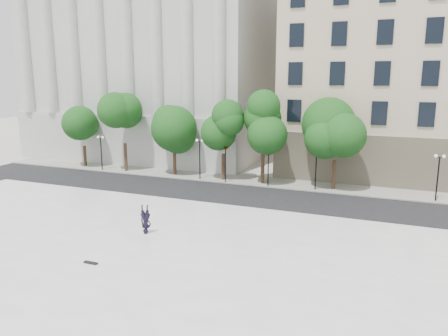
{
  "coord_description": "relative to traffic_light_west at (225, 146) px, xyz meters",
  "views": [
    {
      "loc": [
        13.57,
        -17.11,
        10.48
      ],
      "look_at": [
        2.82,
        10.0,
        4.32
      ],
      "focal_mm": 35.0,
      "sensor_mm": 36.0,
      "label": 1
    }
  ],
  "objects": [
    {
      "name": "street_trees",
      "position": [
        -3.17,
        1.11,
        1.44
      ],
      "size": [
        32.7,
        4.84,
        8.12
      ],
      "color": "#382619",
      "rests_on": "ground"
    },
    {
      "name": "building_west",
      "position": [
        -15.1,
        16.27,
        9.14
      ],
      "size": [
        31.5,
        27.65,
        25.6
      ],
      "color": "beige",
      "rests_on": "ground"
    },
    {
      "name": "lamp_posts",
      "position": [
        2.59,
        0.3,
        -0.86
      ],
      "size": [
        34.99,
        0.28,
        4.35
      ],
      "color": "black",
      "rests_on": "ground"
    },
    {
      "name": "skateboard",
      "position": [
        0.51,
        -21.44,
        -3.25
      ],
      "size": [
        0.83,
        0.21,
        0.09
      ],
      "primitive_type": "cube",
      "rotation": [
        0.0,
        0.0,
        0.0
      ],
      "color": "black",
      "rests_on": "plaza"
    },
    {
      "name": "far_sidewalk",
      "position": [
        1.9,
        1.7,
        -3.68
      ],
      "size": [
        60.0,
        4.0,
        0.12
      ],
      "primitive_type": "cube",
      "color": "#A19E95",
      "rests_on": "ground"
    },
    {
      "name": "street",
      "position": [
        1.9,
        -4.3,
        -3.73
      ],
      "size": [
        60.0,
        8.0,
        0.02
      ],
      "primitive_type": "cube",
      "color": "black",
      "rests_on": "ground"
    },
    {
      "name": "ground",
      "position": [
        1.9,
        -22.3,
        -3.74
      ],
      "size": [
        160.0,
        160.0,
        0.0
      ],
      "primitive_type": "plane",
      "color": "beige",
      "rests_on": "ground"
    },
    {
      "name": "traffic_light_west",
      "position": [
        0.0,
        0.0,
        0.0
      ],
      "size": [
        0.83,
        1.89,
        4.25
      ],
      "color": "black",
      "rests_on": "ground"
    },
    {
      "name": "plaza",
      "position": [
        1.9,
        -19.3,
        -3.52
      ],
      "size": [
        44.0,
        22.0,
        0.45
      ],
      "primitive_type": "cube",
      "color": "white",
      "rests_on": "ground"
    },
    {
      "name": "person_lying",
      "position": [
        0.86,
        -16.31,
        -3.03
      ],
      "size": [
        1.17,
        2.03,
        0.52
      ],
      "primitive_type": "imported",
      "rotation": [
        -1.54,
        0.0,
        0.26
      ],
      "color": "black",
      "rests_on": "plaza"
    },
    {
      "name": "traffic_light_east",
      "position": [
        4.39,
        0.0,
        -0.11
      ],
      "size": [
        0.51,
        1.62,
        4.14
      ],
      "color": "black",
      "rests_on": "ground"
    }
  ]
}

